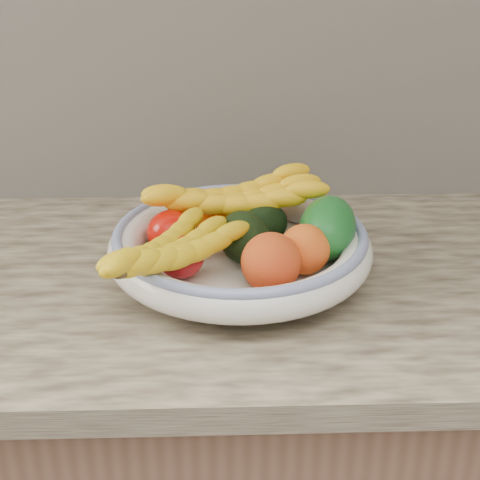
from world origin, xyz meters
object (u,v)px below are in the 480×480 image
fruit_bowl (240,247)px  banana_bunch_back (233,203)px  banana_bunch_front (169,256)px  green_mango (328,228)px

fruit_bowl → banana_bunch_back: (-0.01, 0.07, 0.04)m
fruit_bowl → banana_bunch_front: 0.14m
fruit_bowl → green_mango: bearing=1.7°
fruit_bowl → banana_bunch_front: bearing=-137.0°
green_mango → banana_bunch_back: (-0.14, 0.07, 0.01)m
banana_bunch_back → banana_bunch_front: (-0.09, -0.17, -0.01)m
fruit_bowl → banana_bunch_front: size_ratio=1.49×
green_mango → banana_bunch_front: green_mango is taller
green_mango → banana_bunch_back: green_mango is taller
fruit_bowl → green_mango: green_mango is taller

